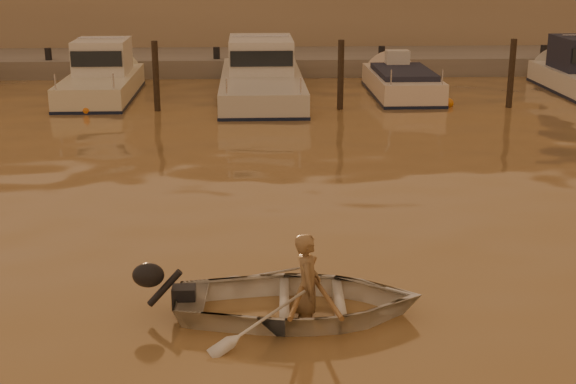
{
  "coord_description": "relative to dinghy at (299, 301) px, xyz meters",
  "views": [
    {
      "loc": [
        -2.85,
        -9.17,
        4.58
      ],
      "look_at": [
        -2.24,
        3.22,
        0.75
      ],
      "focal_mm": 50.0,
      "sensor_mm": 36.0,
      "label": 1
    }
  ],
  "objects": [
    {
      "name": "piling_2",
      "position": [
        2.04,
        13.58,
        0.69
      ],
      "size": [
        0.18,
        0.18,
        2.2
      ],
      "primitive_type": "cylinder",
      "color": "#2D2319",
      "rests_on": "ground_plane"
    },
    {
      "name": "fender_d",
      "position": [
        5.3,
        13.81,
        -0.11
      ],
      "size": [
        0.3,
        0.3,
        0.3
      ],
      "primitive_type": "sphere",
      "color": "orange",
      "rests_on": "ground_plane"
    },
    {
      "name": "moored_boat_3",
      "position": [
        4.26,
        15.78,
        0.02
      ],
      "size": [
        1.88,
        5.5,
        0.95
      ],
      "primitive_type": null,
      "color": "silver",
      "rests_on": "ground_plane"
    },
    {
      "name": "ground_plane",
      "position": [
        2.24,
        -0.22,
        -0.21
      ],
      "size": [
        160.0,
        160.0,
        0.0
      ],
      "primitive_type": "plane",
      "color": "olive",
      "rests_on": "ground"
    },
    {
      "name": "oar_port",
      "position": [
        0.25,
        -0.01,
        0.21
      ],
      "size": [
        0.41,
        2.08,
        0.13
      ],
      "primitive_type": "cylinder",
      "rotation": [
        1.54,
        0.0,
        0.17
      ],
      "color": "brown",
      "rests_on": "dinghy"
    },
    {
      "name": "fender_c",
      "position": [
        0.66,
        12.42,
        -0.11
      ],
      "size": [
        0.3,
        0.3,
        0.3
      ],
      "primitive_type": "sphere",
      "color": "silver",
      "rests_on": "ground_plane"
    },
    {
      "name": "oar_starboard",
      "position": [
        0.05,
        -0.0,
        0.21
      ],
      "size": [
        0.51,
        2.06,
        0.13
      ],
      "primitive_type": "cylinder",
      "rotation": [
        1.54,
        0.0,
        -0.22
      ],
      "color": "brown",
      "rests_on": "dinghy"
    },
    {
      "name": "piling_1",
      "position": [
        -3.26,
        13.58,
        0.69
      ],
      "size": [
        0.18,
        0.18,
        2.2
      ],
      "primitive_type": "cylinder",
      "color": "#2D2319",
      "rests_on": "ground_plane"
    },
    {
      "name": "outboard_motor",
      "position": [
        -1.5,
        0.06,
        0.07
      ],
      "size": [
        0.92,
        0.44,
        0.7
      ],
      "primitive_type": null,
      "rotation": [
        0.0,
        0.0,
        -0.04
      ],
      "color": "black",
      "rests_on": "dinghy"
    },
    {
      "name": "piling_3",
      "position": [
        7.04,
        13.58,
        0.69
      ],
      "size": [
        0.18,
        0.18,
        2.2
      ],
      "primitive_type": "cylinder",
      "color": "#2D2319",
      "rests_on": "ground_plane"
    },
    {
      "name": "quay",
      "position": [
        2.24,
        21.28,
        -0.06
      ],
      "size": [
        52.0,
        4.0,
        1.0
      ],
      "primitive_type": "cube",
      "color": "gray",
      "rests_on": "ground_plane"
    },
    {
      "name": "person",
      "position": [
        0.1,
        -0.0,
        0.2
      ],
      "size": [
        0.36,
        0.53,
        1.42
      ],
      "primitive_type": "imported",
      "rotation": [
        0.0,
        0.0,
        1.53
      ],
      "color": "olive",
      "rests_on": "dinghy"
    },
    {
      "name": "moored_boat_1",
      "position": [
        -5.22,
        15.78,
        0.42
      ],
      "size": [
        2.03,
        6.1,
        1.75
      ],
      "primitive_type": null,
      "color": "beige",
      "rests_on": "ground_plane"
    },
    {
      "name": "moored_boat_2",
      "position": [
        -0.21,
        15.78,
        0.42
      ],
      "size": [
        2.51,
        8.32,
        1.75
      ],
      "primitive_type": null,
      "color": "beige",
      "rests_on": "ground_plane"
    },
    {
      "name": "dinghy",
      "position": [
        0.0,
        0.0,
        0.0
      ],
      "size": [
        3.25,
        2.39,
        0.65
      ],
      "primitive_type": "imported",
      "rotation": [
        0.0,
        0.0,
        1.53
      ],
      "color": "white",
      "rests_on": "ground_plane"
    },
    {
      "name": "fender_b",
      "position": [
        -5.22,
        13.24,
        -0.11
      ],
      "size": [
        0.3,
        0.3,
        0.3
      ],
      "primitive_type": "sphere",
      "color": "orange",
      "rests_on": "ground_plane"
    }
  ]
}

